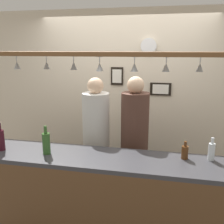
# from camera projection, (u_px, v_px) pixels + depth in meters

# --- Properties ---
(ground_plane) EXTENTS (8.00, 8.00, 0.00)m
(ground_plane) POSITION_uv_depth(u_px,v_px,m) (110.00, 220.00, 3.16)
(ground_plane) COLOR #4C4742
(back_wall) EXTENTS (4.40, 0.06, 2.60)m
(back_wall) POSITION_uv_depth(u_px,v_px,m) (126.00, 99.00, 3.89)
(back_wall) COLOR beige
(back_wall) RESTS_ON ground_plane
(bar_counter) EXTENTS (2.70, 0.55, 0.99)m
(bar_counter) POSITION_uv_depth(u_px,v_px,m) (99.00, 193.00, 2.52)
(bar_counter) COLOR #38383D
(bar_counter) RESTS_ON ground_plane
(overhead_glass_rack) EXTENTS (2.20, 0.36, 0.04)m
(overhead_glass_rack) POSITION_uv_depth(u_px,v_px,m) (103.00, 54.00, 2.39)
(overhead_glass_rack) COLOR brown
(hanging_wineglass_far_left) EXTENTS (0.07, 0.07, 0.13)m
(hanging_wineglass_far_left) POSITION_uv_depth(u_px,v_px,m) (17.00, 65.00, 2.59)
(hanging_wineglass_far_left) COLOR silver
(hanging_wineglass_far_left) RESTS_ON overhead_glass_rack
(hanging_wineglass_left) EXTENTS (0.07, 0.07, 0.13)m
(hanging_wineglass_left) POSITION_uv_depth(u_px,v_px,m) (47.00, 65.00, 2.58)
(hanging_wineglass_left) COLOR silver
(hanging_wineglass_left) RESTS_ON overhead_glass_rack
(hanging_wineglass_center_left) EXTENTS (0.07, 0.07, 0.13)m
(hanging_wineglass_center_left) POSITION_uv_depth(u_px,v_px,m) (74.00, 65.00, 2.51)
(hanging_wineglass_center_left) COLOR silver
(hanging_wineglass_center_left) RESTS_ON overhead_glass_rack
(hanging_wineglass_center) EXTENTS (0.07, 0.07, 0.13)m
(hanging_wineglass_center) POSITION_uv_depth(u_px,v_px,m) (100.00, 66.00, 2.36)
(hanging_wineglass_center) COLOR silver
(hanging_wineglass_center) RESTS_ON overhead_glass_rack
(hanging_wineglass_center_right) EXTENTS (0.07, 0.07, 0.13)m
(hanging_wineglass_center_right) POSITION_uv_depth(u_px,v_px,m) (134.00, 67.00, 2.32)
(hanging_wineglass_center_right) COLOR silver
(hanging_wineglass_center_right) RESTS_ON overhead_glass_rack
(hanging_wineglass_right) EXTENTS (0.07, 0.07, 0.13)m
(hanging_wineglass_right) POSITION_uv_depth(u_px,v_px,m) (166.00, 67.00, 2.31)
(hanging_wineglass_right) COLOR silver
(hanging_wineglass_right) RESTS_ON overhead_glass_rack
(hanging_wineglass_far_right) EXTENTS (0.07, 0.07, 0.13)m
(hanging_wineglass_far_right) POSITION_uv_depth(u_px,v_px,m) (200.00, 67.00, 2.31)
(hanging_wineglass_far_right) COLOR silver
(hanging_wineglass_far_right) RESTS_ON overhead_glass_rack
(person_left_white_patterned_shirt) EXTENTS (0.34, 0.34, 1.71)m
(person_left_white_patterned_shirt) POSITION_uv_depth(u_px,v_px,m) (96.00, 131.00, 3.27)
(person_left_white_patterned_shirt) COLOR #2D334C
(person_left_white_patterned_shirt) RESTS_ON ground_plane
(person_middle_brown_shirt) EXTENTS (0.34, 0.34, 1.73)m
(person_middle_brown_shirt) POSITION_uv_depth(u_px,v_px,m) (135.00, 132.00, 3.17)
(person_middle_brown_shirt) COLOR #2D334C
(person_middle_brown_shirt) RESTS_ON ground_plane
(bottle_champagne_green) EXTENTS (0.08, 0.08, 0.30)m
(bottle_champagne_green) POSITION_uv_depth(u_px,v_px,m) (46.00, 143.00, 2.64)
(bottle_champagne_green) COLOR #2D5623
(bottle_champagne_green) RESTS_ON bar_counter
(bottle_beer_brown_stubby) EXTENTS (0.07, 0.07, 0.18)m
(bottle_beer_brown_stubby) POSITION_uv_depth(u_px,v_px,m) (185.00, 152.00, 2.54)
(bottle_beer_brown_stubby) COLOR #512D14
(bottle_beer_brown_stubby) RESTS_ON bar_counter
(bottle_wine_dark_red) EXTENTS (0.08, 0.08, 0.30)m
(bottle_wine_dark_red) POSITION_uv_depth(u_px,v_px,m) (1.00, 140.00, 2.74)
(bottle_wine_dark_red) COLOR #380F19
(bottle_wine_dark_red) RESTS_ON bar_counter
(bottle_soda_clear) EXTENTS (0.06, 0.06, 0.23)m
(bottle_soda_clear) POSITION_uv_depth(u_px,v_px,m) (211.00, 151.00, 2.50)
(bottle_soda_clear) COLOR silver
(bottle_soda_clear) RESTS_ON bar_counter
(picture_frame_lower_pair) EXTENTS (0.30, 0.02, 0.18)m
(picture_frame_lower_pair) POSITION_uv_depth(u_px,v_px,m) (161.00, 89.00, 3.70)
(picture_frame_lower_pair) COLOR black
(picture_frame_lower_pair) RESTS_ON back_wall
(picture_frame_crest) EXTENTS (0.18, 0.02, 0.26)m
(picture_frame_crest) POSITION_uv_depth(u_px,v_px,m) (117.00, 76.00, 3.79)
(picture_frame_crest) COLOR black
(picture_frame_crest) RESTS_ON back_wall
(wall_clock) EXTENTS (0.22, 0.03, 0.22)m
(wall_clock) POSITION_uv_depth(u_px,v_px,m) (149.00, 46.00, 3.59)
(wall_clock) COLOR white
(wall_clock) RESTS_ON back_wall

